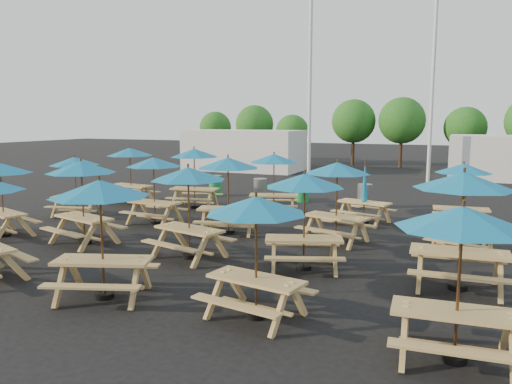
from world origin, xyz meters
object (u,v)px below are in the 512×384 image
at_px(picnic_unit_14, 337,174).
at_px(waste_bin_2, 302,191).
at_px(picnic_unit_13, 305,187).
at_px(picnic_unit_16, 462,228).
at_px(picnic_unit_19, 463,173).
at_px(picnic_unit_11, 274,163).
at_px(picnic_unit_7, 194,157).
at_px(picnic_unit_6, 154,167).
at_px(picnic_unit_3, 130,156).
at_px(picnic_unit_5, 81,173).
at_px(picnic_unit_8, 100,197).
at_px(waste_bin_1, 260,189).
at_px(picnic_unit_12, 256,214).
at_px(picnic_unit_18, 465,189).
at_px(picnic_unit_2, 75,165).
at_px(waste_bin_3, 365,196).
at_px(picnic_unit_15, 364,197).
at_px(picnic_unit_10, 228,168).
at_px(picnic_unit_9, 188,180).
at_px(picnic_unit_17, 463,189).
at_px(waste_bin_0, 215,186).
at_px(picnic_unit_1, 0,173).

height_order(picnic_unit_14, waste_bin_2, picnic_unit_14).
bearing_deg(picnic_unit_14, picnic_unit_13, -76.74).
distance_m(picnic_unit_16, waste_bin_2, 14.54).
bearing_deg(picnic_unit_19, picnic_unit_11, 174.09).
bearing_deg(picnic_unit_7, waste_bin_2, 32.50).
bearing_deg(picnic_unit_6, picnic_unit_16, -30.14).
distance_m(picnic_unit_6, picnic_unit_14, 6.35).
bearing_deg(picnic_unit_3, picnic_unit_5, -56.58).
relative_size(picnic_unit_3, picnic_unit_19, 1.09).
height_order(picnic_unit_8, waste_bin_1, picnic_unit_8).
height_order(picnic_unit_11, picnic_unit_12, picnic_unit_11).
bearing_deg(picnic_unit_18, waste_bin_2, 152.10).
bearing_deg(picnic_unit_5, picnic_unit_2, 150.28).
bearing_deg(waste_bin_3, picnic_unit_15, -79.44).
distance_m(picnic_unit_5, picnic_unit_10, 4.29).
xyz_separation_m(picnic_unit_9, picnic_unit_18, (6.45, 3.24, -0.29)).
distance_m(picnic_unit_3, picnic_unit_7, 3.04).
height_order(picnic_unit_7, picnic_unit_11, picnic_unit_7).
bearing_deg(picnic_unit_11, picnic_unit_18, -43.10).
distance_m(picnic_unit_3, picnic_unit_11, 6.50).
relative_size(picnic_unit_7, picnic_unit_12, 1.08).
relative_size(picnic_unit_3, picnic_unit_11, 1.02).
bearing_deg(picnic_unit_9, waste_bin_2, 104.93).
relative_size(picnic_unit_7, picnic_unit_18, 1.18).
relative_size(picnic_unit_14, waste_bin_3, 2.48).
height_order(picnic_unit_3, picnic_unit_14, picnic_unit_3).
distance_m(picnic_unit_11, picnic_unit_15, 3.57).
relative_size(picnic_unit_9, picnic_unit_19, 1.09).
relative_size(picnic_unit_13, picnic_unit_15, 1.06).
height_order(picnic_unit_17, waste_bin_0, picnic_unit_17).
height_order(picnic_unit_1, waste_bin_2, picnic_unit_1).
height_order(picnic_unit_9, waste_bin_0, picnic_unit_9).
relative_size(picnic_unit_10, picnic_unit_17, 0.96).
bearing_deg(waste_bin_3, picnic_unit_1, -133.94).
distance_m(picnic_unit_17, picnic_unit_19, 6.16).
height_order(picnic_unit_1, picnic_unit_10, picnic_unit_10).
distance_m(picnic_unit_16, picnic_unit_19, 9.58).
bearing_deg(picnic_unit_19, waste_bin_2, 147.43).
relative_size(picnic_unit_3, picnic_unit_12, 1.06).
height_order(picnic_unit_1, picnic_unit_9, picnic_unit_9).
distance_m(picnic_unit_8, waste_bin_0, 13.69).
relative_size(picnic_unit_13, picnic_unit_14, 1.02).
relative_size(picnic_unit_3, picnic_unit_10, 0.99).
height_order(picnic_unit_8, waste_bin_3, picnic_unit_8).
xyz_separation_m(picnic_unit_2, picnic_unit_5, (3.22, -3.18, 0.17)).
height_order(picnic_unit_16, waste_bin_0, picnic_unit_16).
distance_m(picnic_unit_1, picnic_unit_2, 3.42).
bearing_deg(picnic_unit_11, picnic_unit_2, -172.64).
bearing_deg(picnic_unit_9, waste_bin_1, 116.31).
bearing_deg(waste_bin_1, picnic_unit_1, -115.09).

